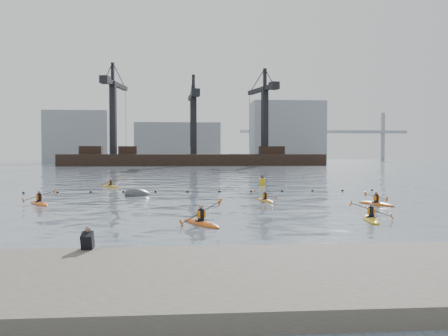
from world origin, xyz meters
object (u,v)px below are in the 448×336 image
Objects in this scene: kayaker_3 at (265,200)px; kayaker_5 at (110,186)px; kayaker_0 at (201,222)px; kayaker_2 at (39,203)px; kayaker_1 at (371,218)px; kayaker_4 at (376,203)px; mooring_buoy at (138,195)px; nav_buoy at (262,181)px.

kayaker_5 reaches higher than kayaker_3.
kayaker_0 is 1.07× the size of kayaker_2.
kayaker_0 is 1.01× the size of kayaker_1.
kayaker_1 is at bearing -82.27° from kayaker_3.
kayaker_4 is (3.40, 7.52, -0.00)m from kayaker_1.
kayaker_0 reaches higher than kayaker_3.
kayaker_3 is at bearing -45.28° from kayaker_4.
kayaker_2 is at bearing -135.87° from mooring_buoy.
kayaker_5 is 1.08× the size of mooring_buoy.
kayaker_1 is 28.17m from nav_buoy.
kayaker_0 is 1.41× the size of mooring_buoy.
kayaker_4 is at bearing -25.66° from mooring_buoy.
kayaker_0 is at bearing -75.23° from kayaker_2.
kayaker_2 is 0.99× the size of kayaker_4.
mooring_buoy is (-17.80, 8.55, -0.10)m from kayaker_4.
kayaker_3 is 8.15m from kayaker_4.
kayaker_1 is (9.46, 0.64, -0.01)m from kayaker_0.
kayaker_2 is 9.02m from mooring_buoy.
kayaker_4 is at bearing -76.55° from nav_buoy.
kayaker_2 is 1.31× the size of mooring_buoy.
kayaker_2 reaches higher than kayaker_3.
kayaker_5 is at bearing 117.67° from kayaker_3.
kayaker_0 reaches higher than mooring_buoy.
nav_buoy is at bearing 105.47° from kayaker_1.
kayaker_1 reaches higher than kayaker_4.
kayaker_4 is at bearing -84.03° from kayaker_5.
kayaker_3 is 2.25× the size of nav_buoy.
kayaker_1 is 1.20× the size of kayaker_3.
mooring_buoy is at bearing 11.33° from kayaker_2.
kayaker_3 is 1.16× the size of mooring_buoy.
kayaker_4 is 19.74m from mooring_buoy.
kayaker_0 is 17.42m from mooring_buoy.
kayaker_2 is at bearing -141.22° from kayaker_5.
mooring_buoy is at bearing 79.47° from kayaker_0.
kayaker_5 is at bearing 48.86° from kayaker_2.
kayaker_2 is at bearing -136.52° from nav_buoy.
kayaker_3 is at bearing -98.54° from nav_buoy.
nav_buoy reaches higher than kayaker_4.
nav_buoy is (12.87, 12.06, 0.39)m from mooring_buoy.
kayaker_3 is at bearing 37.68° from kayaker_0.
kayaker_5 is (-8.94, 27.22, -0.02)m from kayaker_0.
kayaker_1 is 2.70× the size of nav_buoy.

